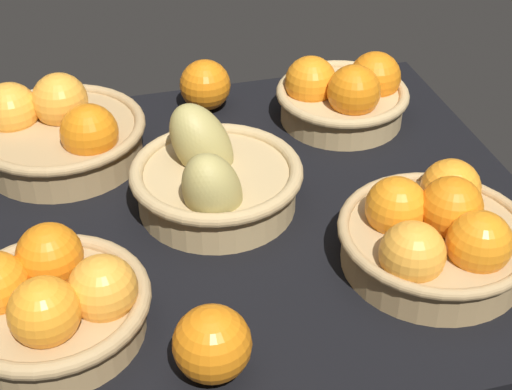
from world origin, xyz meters
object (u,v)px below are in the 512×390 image
basket_near_left (51,301)px  basket_far_left (59,132)px  basket_center_pears (214,179)px  loose_orange_front_gap (212,344)px  basket_far_right (344,95)px  loose_orange_back_gap (205,85)px  basket_near_right (436,234)px

basket_near_left → basket_far_left: bearing=85.2°
basket_far_left → basket_center_pears: bearing=-42.8°
loose_orange_front_gap → basket_near_left: bearing=146.3°
basket_far_right → basket_center_pears: basket_center_pears is taller
basket_center_pears → basket_near_left: bearing=-141.0°
basket_far_left → loose_orange_back_gap: 25.34cm
basket_near_left → basket_far_right: bearing=37.1°
basket_far_left → basket_far_right: bearing=-0.3°
loose_orange_back_gap → basket_far_right: bearing=-24.9°
basket_near_right → basket_center_pears: size_ratio=1.03×
loose_orange_back_gap → basket_near_right: bearing=-67.2°
basket_far_right → basket_near_right: size_ratio=0.87×
basket_near_right → loose_orange_front_gap: size_ratio=2.87×
basket_far_right → loose_orange_front_gap: size_ratio=2.51×
basket_far_right → basket_near_left: size_ratio=0.95×
loose_orange_front_gap → basket_center_pears: bearing=77.2°
basket_far_right → basket_near_right: (-1.31, -35.76, 0.17)cm
loose_orange_front_gap → basket_far_right: bearing=55.9°
loose_orange_front_gap → loose_orange_back_gap: 56.43cm
basket_near_right → loose_orange_front_gap: (-29.86, -10.21, -0.47)cm
basket_far_right → basket_near_left: basket_far_right is taller
basket_far_left → basket_near_left: 35.85cm
basket_center_pears → loose_orange_back_gap: size_ratio=2.81×
basket_near_left → basket_near_right: bearing=-0.3°
basket_near_left → loose_orange_back_gap: size_ratio=2.67×
basket_center_pears → loose_orange_front_gap: 29.19cm
basket_near_right → basket_center_pears: 29.65cm
basket_far_right → basket_center_pears: (-24.68, -17.50, 0.09)cm
loose_orange_front_gap → loose_orange_back_gap: bearing=78.9°
basket_far_right → loose_orange_back_gap: bearing=155.1°
basket_far_left → basket_near_right: size_ratio=1.04×
basket_far_right → basket_far_left: size_ratio=0.84×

